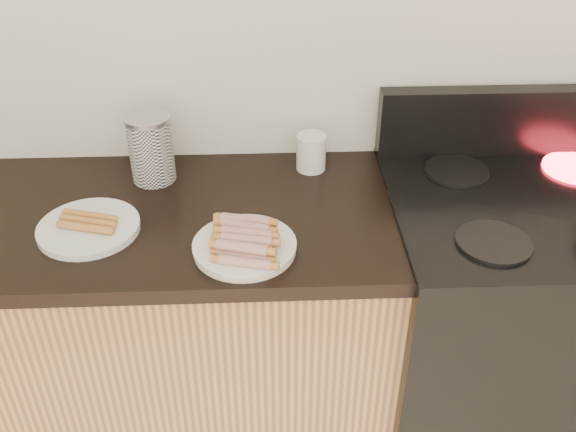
{
  "coord_description": "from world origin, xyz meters",
  "views": [
    {
      "loc": [
        0.07,
        0.3,
        1.82
      ],
      "look_at": [
        0.12,
        1.62,
        0.93
      ],
      "focal_mm": 40.0,
      "sensor_mm": 36.0,
      "label": 1
    }
  ],
  "objects_px": {
    "stove": "(505,330)",
    "main_plate": "(245,248)",
    "side_plate": "(89,228)",
    "canister": "(151,148)",
    "mug": "(311,152)"
  },
  "relations": [
    {
      "from": "side_plate",
      "to": "canister",
      "type": "xyz_separation_m",
      "value": [
        0.13,
        0.25,
        0.09
      ]
    },
    {
      "from": "stove",
      "to": "mug",
      "type": "xyz_separation_m",
      "value": [
        -0.58,
        0.23,
        0.5
      ]
    },
    {
      "from": "side_plate",
      "to": "canister",
      "type": "bearing_deg",
      "value": 62.32
    },
    {
      "from": "stove",
      "to": "canister",
      "type": "height_order",
      "value": "canister"
    },
    {
      "from": "canister",
      "to": "mug",
      "type": "bearing_deg",
      "value": 5.0
    },
    {
      "from": "main_plate",
      "to": "side_plate",
      "type": "height_order",
      "value": "side_plate"
    },
    {
      "from": "stove",
      "to": "main_plate",
      "type": "distance_m",
      "value": 0.9
    },
    {
      "from": "stove",
      "to": "canister",
      "type": "bearing_deg",
      "value": 169.47
    },
    {
      "from": "main_plate",
      "to": "stove",
      "type": "bearing_deg",
      "value": 11.58
    },
    {
      "from": "mug",
      "to": "stove",
      "type": "bearing_deg",
      "value": -21.54
    },
    {
      "from": "stove",
      "to": "side_plate",
      "type": "bearing_deg",
      "value": -177.09
    },
    {
      "from": "canister",
      "to": "mug",
      "type": "height_order",
      "value": "canister"
    },
    {
      "from": "canister",
      "to": "stove",
      "type": "bearing_deg",
      "value": -10.53
    },
    {
      "from": "main_plate",
      "to": "side_plate",
      "type": "xyz_separation_m",
      "value": [
        -0.39,
        0.1,
        0.0
      ]
    },
    {
      "from": "stove",
      "to": "canister",
      "type": "relative_size",
      "value": 4.77
    }
  ]
}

